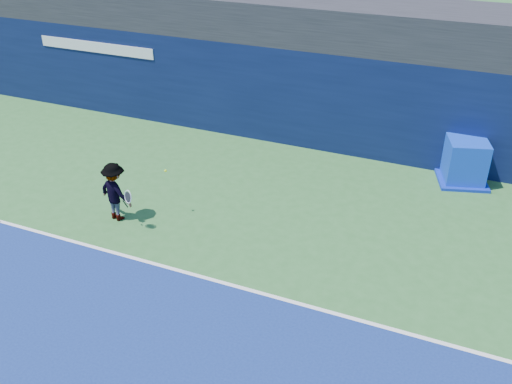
{
  "coord_description": "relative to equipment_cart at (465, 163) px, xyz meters",
  "views": [
    {
      "loc": [
        5.44,
        -5.39,
        7.48
      ],
      "look_at": [
        0.91,
        5.2,
        1.0
      ],
      "focal_mm": 40.0,
      "sensor_mm": 36.0,
      "label": 1
    }
  ],
  "objects": [
    {
      "name": "equipment_cart",
      "position": [
        0.0,
        0.0,
        0.0
      ],
      "size": [
        1.6,
        1.6,
        1.23
      ],
      "color": "#0E35C5",
      "rests_on": "ground"
    },
    {
      "name": "back_wall_assembly",
      "position": [
        -5.2,
        0.86,
        0.94
      ],
      "size": [
        36.0,
        1.03,
        3.0
      ],
      "color": "#091336",
      "rests_on": "ground"
    },
    {
      "name": "tennis_ball",
      "position": [
        -6.55,
        -4.69,
        0.66
      ],
      "size": [
        0.06,
        0.06,
        0.06
      ],
      "color": "#D1EE1A",
      "rests_on": "ground"
    },
    {
      "name": "stadium_band",
      "position": [
        -5.2,
        1.86,
        3.04
      ],
      "size": [
        36.0,
        3.0,
        1.2
      ],
      "primitive_type": "cube",
      "color": "black",
      "rests_on": "back_wall_assembly"
    },
    {
      "name": "baseline",
      "position": [
        -5.2,
        -6.64,
        -0.55
      ],
      "size": [
        24.0,
        0.1,
        0.01
      ],
      "primitive_type": "cube",
      "color": "white",
      "rests_on": "ground"
    },
    {
      "name": "ground",
      "position": [
        -5.2,
        -9.64,
        -0.56
      ],
      "size": [
        80.0,
        80.0,
        0.0
      ],
      "primitive_type": "plane",
      "color": "#2F682E",
      "rests_on": "ground"
    },
    {
      "name": "tennis_player",
      "position": [
        -7.6,
        -5.36,
        0.19
      ],
      "size": [
        1.26,
        0.76,
        1.5
      ],
      "color": "silver",
      "rests_on": "ground"
    }
  ]
}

